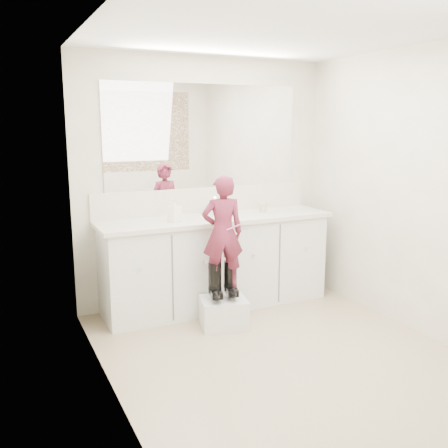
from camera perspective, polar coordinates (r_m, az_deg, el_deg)
floor at (r=4.02m, az=6.67°, el=-14.66°), size 3.00×3.00×0.00m
ceiling at (r=3.68m, az=7.58°, el=21.32°), size 3.00×3.00×0.00m
wall_back at (r=4.98m, az=-2.24°, el=4.88°), size 2.60×0.00×2.60m
wall_left at (r=3.16m, az=-13.19°, el=0.92°), size 0.00×3.00×3.00m
wall_right at (r=4.49m, az=21.26°, el=3.43°), size 0.00×3.00×3.00m
vanity_cabinet at (r=4.88m, az=-0.89°, el=-4.52°), size 2.20×0.55×0.85m
countertop at (r=4.77m, az=-0.83°, el=0.59°), size 2.28×0.58×0.04m
backsplash at (r=4.99m, az=-2.15°, el=2.75°), size 2.28×0.03×0.25m
mirror at (r=4.94m, az=-2.22°, el=9.95°), size 2.00×0.02×1.00m
faucet at (r=4.90m, az=-1.64°, el=1.72°), size 0.08×0.08×0.10m
cup at (r=5.05m, az=4.44°, el=1.95°), size 0.13×0.13×0.10m
soap_bottle at (r=4.54m, az=-5.71°, el=1.60°), size 0.12×0.13×0.21m
step_stool at (r=4.47m, az=-0.05°, el=-10.07°), size 0.46×0.41×0.25m
boot_left at (r=4.36m, az=-1.06°, el=-6.58°), size 0.17×0.24×0.33m
boot_right at (r=4.42m, az=0.72°, el=-6.32°), size 0.17×0.24×0.33m
toddler at (r=4.28m, az=-0.16°, el=-0.98°), size 0.40×0.31×0.99m
toothbrush at (r=4.23m, az=1.16°, el=-0.34°), size 0.13×0.04×0.06m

